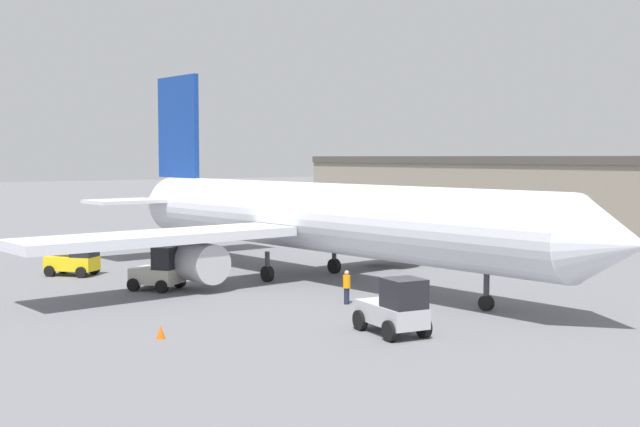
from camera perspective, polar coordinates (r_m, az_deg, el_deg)
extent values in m
plane|color=slate|center=(46.50, 0.00, -4.79)|extent=(400.00, 400.00, 0.00)
cylinder|color=silver|center=(46.08, 0.00, -0.24)|extent=(33.34, 6.19, 3.94)
cone|color=silver|center=(34.40, 20.02, -1.95)|extent=(3.40, 4.06, 3.86)
cone|color=silver|center=(61.52, -11.40, 0.75)|extent=(4.57, 4.03, 3.74)
cube|color=silver|center=(53.91, 6.58, -0.38)|extent=(4.97, 15.35, 0.50)
cube|color=silver|center=(42.07, -11.42, -1.67)|extent=(4.97, 15.35, 0.50)
cylinder|color=#B7B7BC|center=(52.41, 4.87, -2.10)|extent=(3.59, 2.35, 2.12)
cylinder|color=#B7B7BC|center=(43.38, -8.77, -3.41)|extent=(3.59, 2.35, 2.12)
cube|color=navy|center=(58.90, -10.07, 6.07)|extent=(5.09, 0.71, 7.25)
cube|color=silver|center=(61.25, -6.51, 1.16)|extent=(3.86, 4.95, 0.24)
cube|color=silver|center=(56.88, -13.77, 0.85)|extent=(3.86, 4.95, 0.24)
cylinder|color=#38383D|center=(38.19, 11.75, -5.50)|extent=(0.28, 0.28, 1.73)
cylinder|color=black|center=(38.28, 11.74, -6.26)|extent=(0.72, 0.40, 0.70)
cylinder|color=#38383D|center=(46.08, -3.77, -3.79)|extent=(0.28, 0.28, 1.73)
cylinder|color=black|center=(46.14, -3.77, -4.30)|extent=(0.92, 0.41, 0.90)
cylinder|color=#38383D|center=(49.28, 1.02, -3.28)|extent=(0.28, 0.28, 1.73)
cylinder|color=black|center=(49.34, 1.01, -3.75)|extent=(0.92, 0.41, 0.90)
cylinder|color=#1E2338|center=(39.12, 1.91, -5.89)|extent=(0.26, 0.26, 0.79)
cylinder|color=orange|center=(39.00, 1.91, -4.86)|extent=(0.36, 0.36, 0.63)
sphere|color=tan|center=(38.94, 1.91, -4.24)|extent=(0.23, 0.23, 0.23)
cube|color=beige|center=(44.20, -11.54, -4.34)|extent=(3.07, 2.89, 0.83)
cube|color=black|center=(43.71, -10.78, -3.09)|extent=(1.81, 1.97, 1.19)
cylinder|color=black|center=(43.04, -11.18, -5.12)|extent=(0.73, 0.61, 0.69)
cylinder|color=black|center=(44.60, -9.97, -4.78)|extent=(0.73, 0.61, 0.69)
cylinder|color=black|center=(43.95, -13.12, -4.96)|extent=(0.73, 0.61, 0.69)
cylinder|color=black|center=(45.47, -11.86, -4.64)|extent=(0.73, 0.61, 0.69)
cube|color=yellow|center=(50.60, -17.22, -3.40)|extent=(3.25, 3.02, 0.83)
cube|color=black|center=(50.05, -16.42, -2.30)|extent=(1.85, 1.84, 1.19)
cube|color=#333333|center=(50.77, -17.77, -2.23)|extent=(2.09, 1.97, 0.73)
cylinder|color=black|center=(49.50, -16.60, -4.03)|extent=(0.69, 0.64, 0.66)
cylinder|color=black|center=(50.73, -15.77, -3.82)|extent=(0.69, 0.64, 0.66)
cylinder|color=black|center=(50.61, -18.66, -3.90)|extent=(0.69, 0.64, 0.66)
cylinder|color=black|center=(51.81, -17.79, -3.70)|extent=(0.69, 0.64, 0.66)
cube|color=#B2B2B7|center=(32.71, 5.09, -7.11)|extent=(3.53, 2.10, 0.81)
cube|color=black|center=(31.76, 5.99, -5.65)|extent=(1.67, 1.64, 1.15)
cylinder|color=black|center=(31.42, 4.99, -8.32)|extent=(0.87, 0.42, 0.84)
cylinder|color=black|center=(32.26, 7.38, -8.02)|extent=(0.87, 0.42, 0.84)
cylinder|color=black|center=(33.37, 2.87, -7.58)|extent=(0.87, 0.42, 0.84)
cylinder|color=black|center=(34.16, 5.17, -7.32)|extent=(0.87, 0.42, 0.84)
cone|color=#EF590F|center=(32.40, -11.26, -8.27)|extent=(0.36, 0.36, 0.55)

